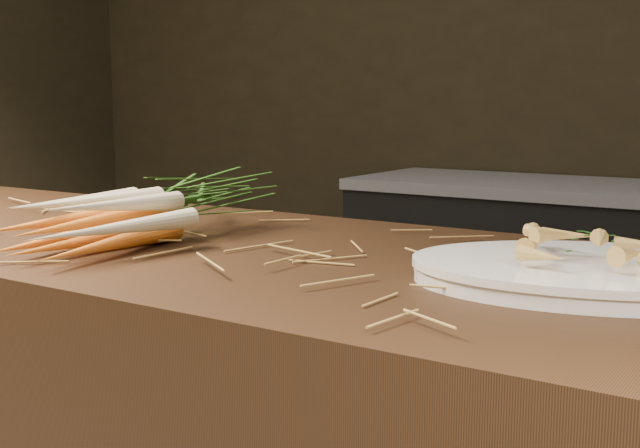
{
  "coord_description": "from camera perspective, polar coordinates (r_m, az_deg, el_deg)",
  "views": [
    {
      "loc": [
        0.96,
        -0.66,
        1.12
      ],
      "look_at": [
        0.38,
        0.23,
        0.96
      ],
      "focal_mm": 45.0,
      "sensor_mm": 36.0,
      "label": 1
    }
  ],
  "objects": [
    {
      "name": "serving_platter",
      "position": [
        1.04,
        19.26,
        -3.51
      ],
      "size": [
        0.53,
        0.44,
        0.02
      ],
      "primitive_type": null,
      "rotation": [
        0.0,
        0.0,
        0.37
      ],
      "color": "white",
      "rests_on": "main_counter"
    },
    {
      "name": "root_veg_bunch",
      "position": [
        1.33,
        -11.41,
        1.03
      ],
      "size": [
        0.22,
        0.55,
        0.1
      ],
      "rotation": [
        0.0,
        0.0,
        0.04
      ],
      "color": "orange",
      "rests_on": "main_counter"
    },
    {
      "name": "roasted_veg_heap",
      "position": [
        1.03,
        19.36,
        -1.49
      ],
      "size": [
        0.26,
        0.23,
        0.05
      ],
      "primitive_type": null,
      "rotation": [
        0.0,
        0.0,
        0.37
      ],
      "color": "gold",
      "rests_on": "serving_platter"
    },
    {
      "name": "straw_bedding",
      "position": [
        1.38,
        -11.59,
        -0.42
      ],
      "size": [
        1.4,
        0.6,
        0.02
      ],
      "primitive_type": null,
      "color": "#A1743C",
      "rests_on": "main_counter"
    },
    {
      "name": "back_counter",
      "position": [
        3.0,
        19.61,
        -5.36
      ],
      "size": [
        1.82,
        0.62,
        0.84
      ],
      "color": "black",
      "rests_on": "ground"
    }
  ]
}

